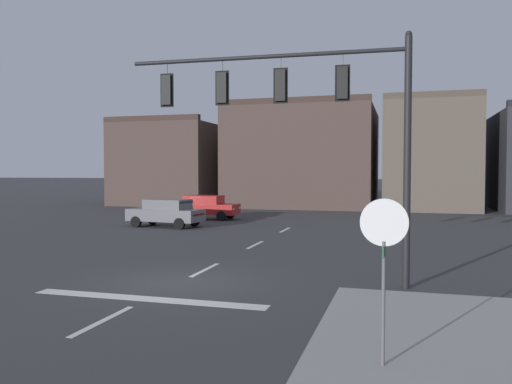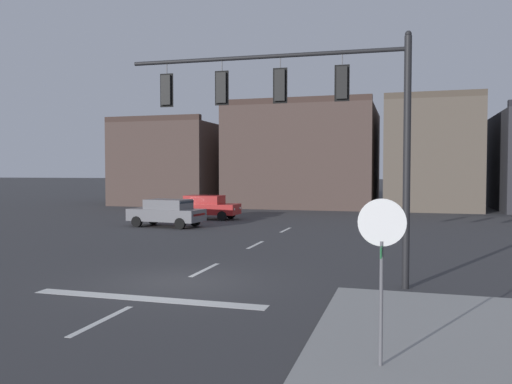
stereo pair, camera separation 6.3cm
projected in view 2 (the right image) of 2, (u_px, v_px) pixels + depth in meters
ground_plane at (179, 283)px, 15.05m from camera, size 400.00×400.00×0.00m
sidewalk_near_corner at (451, 349)px, 9.23m from camera, size 5.00×8.00×0.15m
stop_bar_paint at (146, 299)px, 13.13m from camera, size 6.40×0.50×0.01m
lane_centreline at (205, 270)px, 16.97m from camera, size 0.16×26.40×0.01m
signal_mast_near_side at (305, 107)px, 14.78m from camera, size 8.27×0.53×7.09m
stop_sign at (382, 242)px, 8.16m from camera, size 0.76×0.64×2.83m
car_lot_nearside at (167, 212)px, 30.10m from camera, size 4.59×2.29×1.61m
car_lot_middle at (206, 206)px, 34.95m from camera, size 4.48×1.96×1.61m
building_row at (388, 160)px, 46.47m from camera, size 54.28×13.36×9.44m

